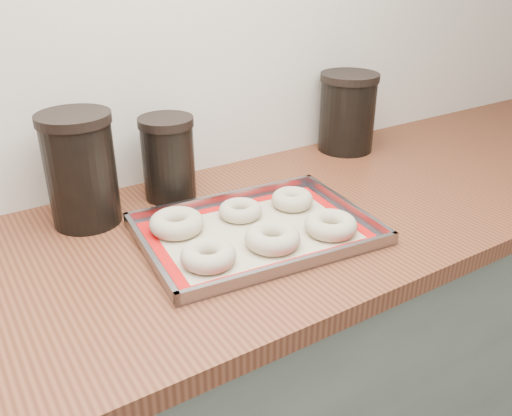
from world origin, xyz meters
TOP-DOWN VIEW (x-y plane):
  - cabinet at (0.00, 1.68)m, footprint 3.00×0.65m
  - countertop at (0.00, 1.68)m, footprint 3.06×0.68m
  - baking_tray at (-0.11, 1.63)m, footprint 0.49×0.37m
  - baking_mat at (-0.11, 1.63)m, footprint 0.45×0.33m
  - bagel_front_left at (-0.25, 1.57)m, footprint 0.14×0.14m
  - bagel_front_mid at (-0.12, 1.56)m, footprint 0.12×0.12m
  - bagel_front_right at (0.01, 1.54)m, footprint 0.12×0.12m
  - bagel_back_left at (-0.25, 1.72)m, footprint 0.12×0.12m
  - bagel_back_mid at (-0.11, 1.70)m, footprint 0.11×0.11m
  - bagel_back_right at (0.02, 1.69)m, footprint 0.11×0.11m
  - canister_left at (-0.39, 1.87)m, footprint 0.15×0.15m
  - canister_mid at (-0.18, 1.89)m, footprint 0.12×0.12m
  - canister_right at (0.37, 1.92)m, footprint 0.16×0.16m

SIDE VIEW (x-z plane):
  - cabinet at x=0.00m, z-range 0.00..0.86m
  - countertop at x=0.00m, z-range 0.86..0.90m
  - baking_mat at x=-0.11m, z-range 0.90..0.91m
  - baking_tray at x=-0.11m, z-range 0.89..0.92m
  - bagel_back_mid at x=-0.11m, z-range 0.90..0.94m
  - bagel_back_right at x=0.02m, z-range 0.90..0.94m
  - bagel_front_right at x=0.01m, z-range 0.90..0.94m
  - bagel_front_left at x=-0.25m, z-range 0.90..0.94m
  - bagel_front_mid at x=-0.12m, z-range 0.90..0.94m
  - bagel_back_left at x=-0.25m, z-range 0.90..0.94m
  - canister_mid at x=-0.18m, z-range 0.90..1.09m
  - canister_right at x=0.37m, z-range 0.90..1.12m
  - canister_left at x=-0.39m, z-range 0.90..1.14m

